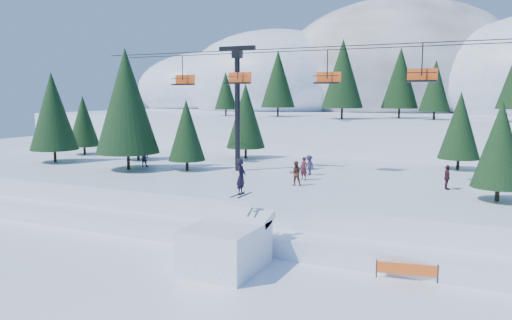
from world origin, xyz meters
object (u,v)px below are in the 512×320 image
at_px(jump_kicker, 227,244).
at_px(banner_far, 461,265).
at_px(banner_near, 407,269).
at_px(chairlift, 372,88).

xyz_separation_m(jump_kicker, banner_far, (10.85, 3.94, -0.74)).
relative_size(jump_kicker, banner_far, 1.95).
bearing_deg(banner_near, jump_kicker, -165.78).
xyz_separation_m(jump_kicker, chairlift, (3.89, 15.45, 8.04)).
relative_size(jump_kicker, chairlift, 0.12).
xyz_separation_m(jump_kicker, banner_near, (8.55, 2.17, -0.74)).
bearing_deg(banner_far, banner_near, -142.33).
relative_size(chairlift, banner_far, 16.28).
distance_m(banner_near, banner_far, 2.91).
bearing_deg(jump_kicker, chairlift, 75.86).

